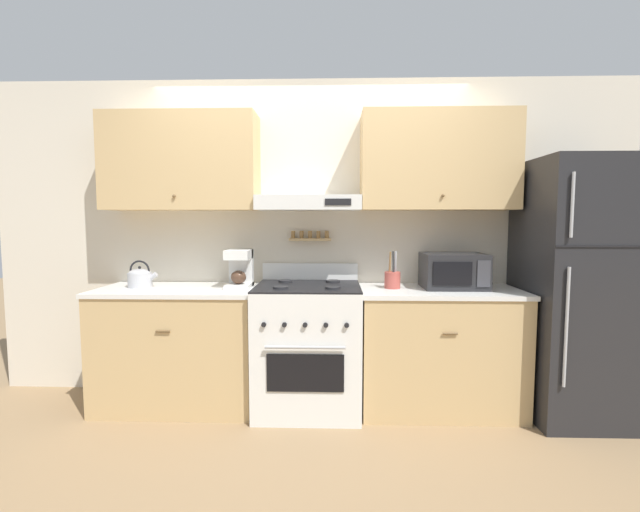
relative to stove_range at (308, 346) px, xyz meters
name	(u,v)px	position (x,y,z in m)	size (l,w,h in m)	color
ground_plane	(306,425)	(0.00, -0.29, -0.48)	(16.00, 16.00, 0.00)	#937551
wall_back	(310,213)	(0.00, 0.30, 1.01)	(5.20, 0.46, 2.55)	beige
counter_left	(180,346)	(-0.99, 0.03, -0.02)	(1.20, 0.64, 0.91)	tan
counter_right	(438,348)	(0.99, 0.03, -0.02)	(1.19, 0.64, 0.91)	tan
stove_range	(308,346)	(0.00, 0.00, 0.00)	(0.77, 0.70, 1.08)	white
refrigerator	(576,289)	(1.95, -0.04, 0.45)	(0.70, 0.77, 1.86)	#232326
tea_kettle	(140,277)	(-1.29, 0.05, 0.51)	(0.23, 0.18, 0.21)	#B7B7BC
coffee_maker	(240,268)	(-0.53, 0.09, 0.59)	(0.18, 0.26, 0.29)	white
microwave	(453,271)	(1.10, 0.07, 0.57)	(0.46, 0.35, 0.26)	#232326
utensil_crock	(392,279)	(0.64, 0.05, 0.51)	(0.12, 0.12, 0.28)	#B24C42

